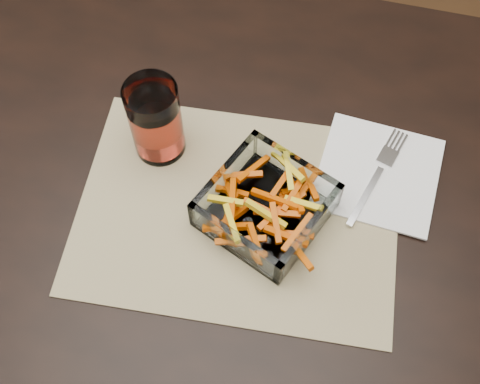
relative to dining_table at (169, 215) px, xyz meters
name	(u,v)px	position (x,y,z in m)	size (l,w,h in m)	color
dining_table	(169,215)	(0.00, 0.00, 0.00)	(1.60, 0.90, 0.75)	black
placemat	(238,211)	(0.12, -0.01, 0.09)	(0.45, 0.33, 0.00)	tan
glass_bowl	(266,207)	(0.15, -0.01, 0.12)	(0.20, 0.20, 0.06)	white
tumbler	(156,122)	(-0.02, 0.07, 0.15)	(0.08, 0.08, 0.13)	white
napkin	(378,173)	(0.30, 0.10, 0.09)	(0.17, 0.17, 0.00)	white
fork	(378,173)	(0.30, 0.09, 0.10)	(0.07, 0.18, 0.00)	silver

